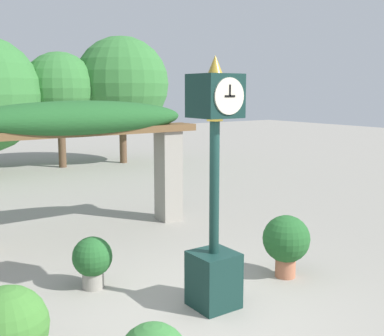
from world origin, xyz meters
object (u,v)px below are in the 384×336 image
at_px(pedestal_clock, 214,202).
at_px(potted_plant_near_left, 8,329).
at_px(potted_plant_near_right, 92,259).
at_px(potted_plant_far_right, 286,241).

relative_size(pedestal_clock, potted_plant_near_left, 3.25).
bearing_deg(potted_plant_near_right, potted_plant_far_right, -26.42).
distance_m(pedestal_clock, potted_plant_far_right, 1.76).
bearing_deg(potted_plant_near_right, potted_plant_near_left, -132.70).
height_order(potted_plant_near_left, potted_plant_near_right, potted_plant_near_left).
xyz_separation_m(pedestal_clock, potted_plant_near_right, (-1.07, 1.48, -0.99)).
bearing_deg(potted_plant_near_left, potted_plant_far_right, 6.10).
bearing_deg(potted_plant_near_left, pedestal_clock, 5.68).
bearing_deg(pedestal_clock, potted_plant_near_left, -174.32).
bearing_deg(pedestal_clock, potted_plant_near_right, 125.95).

